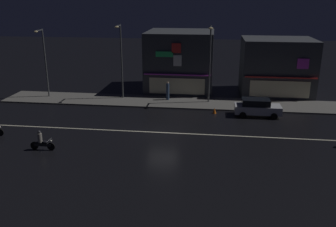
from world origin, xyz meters
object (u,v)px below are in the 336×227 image
at_px(pedestrian_on_sidewalk, 168,91).
at_px(motorcycle_lead, 42,142).
at_px(traffic_cone, 214,111).
at_px(parked_car_near_kerb, 257,107).
at_px(streetlamp_west, 44,58).
at_px(streetlamp_mid, 121,56).
at_px(streetlamp_east, 210,59).

height_order(pedestrian_on_sidewalk, motorcycle_lead, pedestrian_on_sidewalk).
height_order(pedestrian_on_sidewalk, traffic_cone, pedestrian_on_sidewalk).
height_order(parked_car_near_kerb, motorcycle_lead, parked_car_near_kerb).
distance_m(streetlamp_west, streetlamp_mid, 8.45).
bearing_deg(traffic_cone, parked_car_near_kerb, -4.18).
xyz_separation_m(parked_car_near_kerb, traffic_cone, (-3.98, 0.29, -0.59)).
relative_size(streetlamp_east, motorcycle_lead, 4.19).
distance_m(streetlamp_east, pedestrian_on_sidewalk, 5.78).
xyz_separation_m(streetlamp_west, traffic_cone, (18.55, -3.31, -4.23)).
bearing_deg(motorcycle_lead, pedestrian_on_sidewalk, -119.21).
bearing_deg(traffic_cone, motorcycle_lead, -140.49).
bearing_deg(traffic_cone, streetlamp_east, 101.23).
height_order(pedestrian_on_sidewalk, parked_car_near_kerb, pedestrian_on_sidewalk).
relative_size(streetlamp_mid, motorcycle_lead, 4.19).
distance_m(pedestrian_on_sidewalk, traffic_cone, 6.39).
xyz_separation_m(motorcycle_lead, traffic_cone, (12.64, 10.42, -0.36)).
bearing_deg(streetlamp_mid, traffic_cone, -20.63).
bearing_deg(streetlamp_mid, streetlamp_west, -176.57).
bearing_deg(pedestrian_on_sidewalk, parked_car_near_kerb, 153.86).
distance_m(pedestrian_on_sidewalk, parked_car_near_kerb, 9.94).
bearing_deg(streetlamp_east, motorcycle_lead, -131.02).
bearing_deg(motorcycle_lead, streetlamp_west, -67.92).
relative_size(streetlamp_west, traffic_cone, 13.52).
distance_m(streetlamp_west, pedestrian_on_sidewalk, 13.91).
distance_m(streetlamp_west, streetlamp_east, 17.89).
xyz_separation_m(streetlamp_west, parked_car_near_kerb, (22.53, -3.60, -3.64)).
bearing_deg(pedestrian_on_sidewalk, traffic_cone, 141.36).
xyz_separation_m(pedestrian_on_sidewalk, traffic_cone, (5.08, -3.80, -0.80)).
xyz_separation_m(pedestrian_on_sidewalk, motorcycle_lead, (-7.56, -14.22, -0.44)).
height_order(streetlamp_mid, streetlamp_east, same).
distance_m(streetlamp_mid, parked_car_near_kerb, 15.20).
height_order(parked_car_near_kerb, traffic_cone, parked_car_near_kerb).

